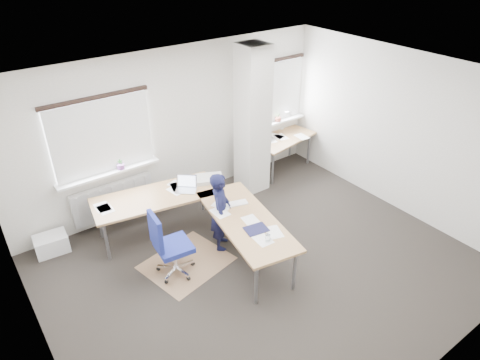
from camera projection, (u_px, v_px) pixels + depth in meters
ground at (262, 267)px, 6.45m from camera, size 6.00×6.00×0.00m
room_shell at (255, 149)px, 5.97m from camera, size 6.04×5.04×2.82m
floor_mat at (187, 263)px, 6.54m from camera, size 1.39×1.25×0.01m
white_crate at (52, 244)px, 6.70m from camera, size 0.52×0.39×0.29m
desk_main at (202, 208)px, 6.60m from camera, size 2.40×2.98×0.96m
desk_side at (282, 139)px, 8.75m from camera, size 1.50×0.93×1.22m
task_chair at (172, 257)px, 6.20m from camera, size 0.59×0.59×1.09m
person at (221, 211)px, 6.57m from camera, size 0.54×0.57×1.32m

